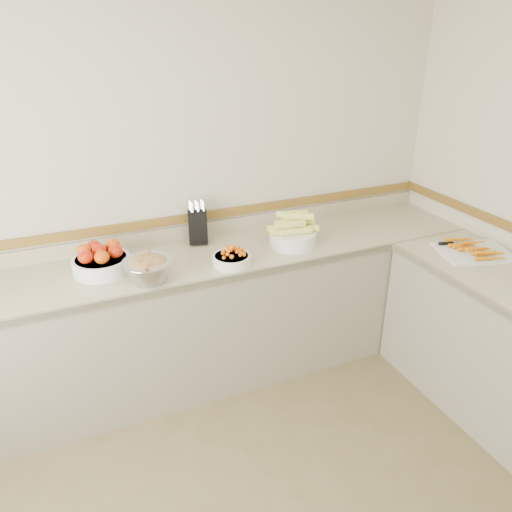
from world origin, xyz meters
name	(u,v)px	position (x,y,z in m)	size (l,w,h in m)	color
back_wall	(166,184)	(0.00, 2.00, 1.30)	(4.00, 4.00, 0.00)	beige
counter_back	(188,320)	(0.00, 1.68, 0.45)	(4.00, 0.65, 1.08)	tan
knife_block	(198,226)	(0.17, 1.90, 1.02)	(0.16, 0.18, 0.30)	black
tomato_bowl	(101,260)	(-0.49, 1.72, 0.97)	(0.34, 0.34, 0.17)	white
cherry_tomato_bowl	(231,258)	(0.25, 1.49, 0.94)	(0.24, 0.24, 0.13)	white
corn_bowl	(293,233)	(0.73, 1.61, 0.98)	(0.34, 0.31, 0.23)	white
rhubarb_bowl	(148,269)	(-0.26, 1.47, 0.98)	(0.29, 0.29, 0.16)	#B2B2BA
cutting_board	(475,250)	(1.74, 1.02, 0.92)	(0.53, 0.46, 0.06)	white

